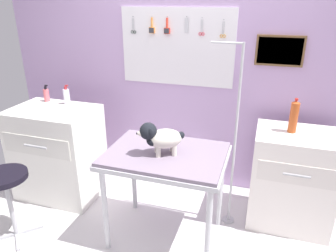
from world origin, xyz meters
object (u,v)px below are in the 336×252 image
(counter_left, at_px, (58,153))
(grooming_arm, at_px, (233,147))
(dog, at_px, (160,137))
(grooming_table, at_px, (166,162))
(spray_bottle_tall, at_px, (46,95))
(soda_bottle, at_px, (294,117))
(cabinet_right, at_px, (292,179))
(stool, at_px, (6,185))

(counter_left, bearing_deg, grooming_arm, 2.28)
(grooming_arm, xyz_separation_m, dog, (-0.51, -0.40, 0.19))
(counter_left, bearing_deg, grooming_table, -13.28)
(grooming_arm, bearing_deg, spray_bottle_tall, 176.24)
(grooming_table, relative_size, spray_bottle_tall, 5.42)
(dog, relative_size, soda_bottle, 1.19)
(grooming_arm, relative_size, soda_bottle, 5.49)
(grooming_arm, bearing_deg, grooming_table, -143.05)
(grooming_arm, bearing_deg, counter_left, -177.72)
(grooming_arm, height_order, soda_bottle, grooming_arm)
(counter_left, distance_m, soda_bottle, 2.24)
(cabinet_right, height_order, soda_bottle, soda_bottle)
(counter_left, bearing_deg, soda_bottle, 6.92)
(grooming_table, bearing_deg, cabinet_right, 28.43)
(grooming_table, relative_size, grooming_arm, 0.58)
(grooming_arm, relative_size, stool, 2.64)
(dog, bearing_deg, grooming_table, 54.87)
(grooming_arm, xyz_separation_m, counter_left, (-1.71, -0.07, -0.28))
(counter_left, distance_m, cabinet_right, 2.24)
(spray_bottle_tall, bearing_deg, stool, -77.18)
(dog, bearing_deg, soda_bottle, 31.94)
(grooming_table, distance_m, spray_bottle_tall, 1.54)
(cabinet_right, relative_size, spray_bottle_tall, 5.02)
(grooming_table, bearing_deg, stool, -162.28)
(stool, bearing_deg, dog, 16.32)
(spray_bottle_tall, bearing_deg, grooming_table, -18.74)
(dog, relative_size, counter_left, 0.38)
(grooming_arm, bearing_deg, soda_bottle, 23.45)
(soda_bottle, bearing_deg, dog, -148.06)
(grooming_table, xyz_separation_m, cabinet_right, (0.99, 0.53, -0.28))
(stool, distance_m, soda_bottle, 2.41)
(stool, xyz_separation_m, spray_bottle_tall, (-0.20, 0.88, 0.49))
(grooming_table, bearing_deg, dog, -125.13)
(counter_left, relative_size, soda_bottle, 3.17)
(grooming_table, height_order, stool, grooming_table)
(dog, height_order, counter_left, dog)
(grooming_arm, bearing_deg, dog, -141.67)
(dog, xyz_separation_m, soda_bottle, (0.95, 0.60, 0.06))
(stool, xyz_separation_m, soda_bottle, (2.16, 0.95, 0.50))
(grooming_arm, relative_size, cabinet_right, 1.85)
(dog, height_order, stool, dog)
(stool, bearing_deg, spray_bottle_tall, 102.82)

